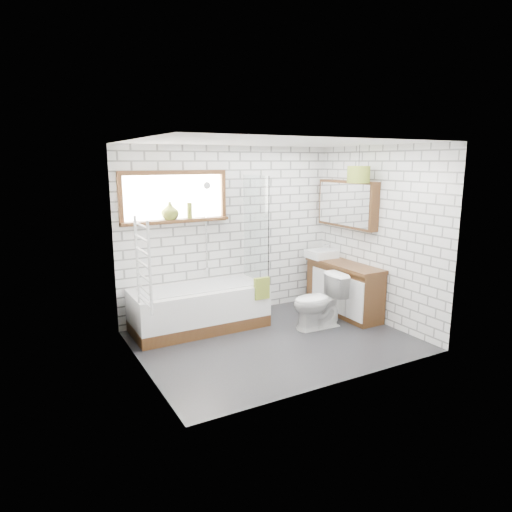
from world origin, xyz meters
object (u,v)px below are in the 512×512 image
vanity (344,289)px  toilet (319,302)px  basin (321,254)px  bathtub (199,308)px  pendant (358,174)px

vanity → toilet: size_ratio=1.81×
vanity → basin: size_ratio=3.22×
bathtub → vanity: bearing=-12.2°
bathtub → basin: bearing=1.0°
vanity → basin: 0.68m
pendant → bathtub: bearing=161.5°
bathtub → vanity: size_ratio=1.34×
bathtub → pendant: 2.88m
basin → toilet: basin is taller
toilet → vanity: bearing=116.6°
bathtub → vanity: vanity is taller
basin → pendant: (0.03, -0.75, 1.25)m
vanity → basin: bearing=96.8°
bathtub → pendant: size_ratio=5.80×
vanity → toilet: bearing=-156.0°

